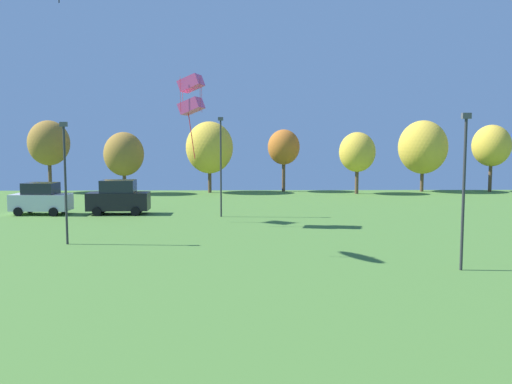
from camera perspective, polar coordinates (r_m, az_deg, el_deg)
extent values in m
cube|color=#E54C93|center=(34.11, -6.85, 11.28)|extent=(1.70, 1.59, 1.10)
cube|color=#E54C93|center=(33.99, -6.82, 8.96)|extent=(1.70, 1.59, 1.10)
cylinder|color=red|center=(33.51, -7.98, 10.18)|extent=(0.02, 0.02, 2.08)
cylinder|color=red|center=(33.39, -5.90, 10.22)|extent=(0.02, 0.02, 2.08)
cylinder|color=red|center=(34.70, -7.73, 10.02)|extent=(0.02, 0.02, 2.08)
cylinder|color=red|center=(34.58, -5.74, 10.06)|extent=(0.02, 0.02, 2.08)
cylinder|color=red|center=(33.92, -6.79, 5.86)|extent=(0.44, 0.16, 2.78)
cube|color=silver|center=(42.19, -21.68, -0.99)|extent=(4.21, 2.08, 1.18)
cube|color=#1E232D|center=(42.09, -21.72, 0.36)|extent=(2.36, 1.82, 0.83)
cylinder|color=black|center=(40.91, -20.54, -1.98)|extent=(0.65, 0.26, 0.64)
cylinder|color=black|center=(42.59, -19.58, -1.67)|extent=(0.65, 0.26, 0.64)
cylinder|color=black|center=(41.97, -23.75, -1.91)|extent=(0.65, 0.26, 0.64)
cylinder|color=black|center=(43.61, -22.69, -1.61)|extent=(0.65, 0.26, 0.64)
cube|color=black|center=(40.62, -14.27, -0.94)|extent=(4.43, 1.91, 1.28)
cube|color=#1E232D|center=(40.51, -14.30, 0.59)|extent=(2.46, 1.72, 0.90)
cylinder|color=black|center=(39.56, -12.58, -2.00)|extent=(0.65, 0.24, 0.64)
cylinder|color=black|center=(41.32, -12.15, -1.68)|extent=(0.65, 0.24, 0.64)
cylinder|color=black|center=(40.12, -16.41, -1.99)|extent=(0.65, 0.24, 0.64)
cylinder|color=black|center=(41.86, -15.82, -1.68)|extent=(0.65, 0.24, 0.64)
cylinder|color=#2D2D33|center=(23.68, 21.00, -0.34)|extent=(0.12, 0.12, 6.22)
cube|color=#4C4C51|center=(23.60, 21.27, 7.49)|extent=(0.36, 0.20, 0.24)
cylinder|color=#2D2D33|center=(29.40, -19.41, 0.60)|extent=(0.12, 0.12, 6.05)
cube|color=#4C4C51|center=(29.33, -19.60, 6.74)|extent=(0.36, 0.20, 0.24)
cylinder|color=#2D2D33|center=(37.96, -3.72, 2.43)|extent=(0.12, 0.12, 6.74)
cube|color=#4C4C51|center=(37.94, -3.75, 7.70)|extent=(0.36, 0.20, 0.24)
cylinder|color=brown|center=(59.81, -20.87, 1.64)|extent=(0.36, 0.36, 3.55)
ellipsoid|color=olive|center=(59.70, -20.97, 4.84)|extent=(4.20, 4.20, 4.61)
cylinder|color=brown|center=(56.08, -13.68, 1.09)|extent=(0.36, 0.36, 2.53)
ellipsoid|color=olive|center=(55.95, -13.74, 3.91)|extent=(3.99, 3.99, 4.39)
cylinder|color=brown|center=(56.08, -4.89, 1.38)|extent=(0.36, 0.36, 2.84)
ellipsoid|color=gold|center=(55.94, -4.92, 4.69)|extent=(4.84, 4.84, 5.32)
cylinder|color=brown|center=(57.18, 2.92, 1.77)|extent=(0.36, 0.36, 3.43)
ellipsoid|color=#BC6623|center=(57.07, 2.94, 4.75)|extent=(3.35, 3.35, 3.69)
cylinder|color=brown|center=(55.65, 10.56, 1.28)|extent=(0.36, 0.36, 2.85)
ellipsoid|color=gold|center=(55.52, 10.61, 4.15)|extent=(3.64, 3.64, 4.01)
cylinder|color=brown|center=(59.66, 17.07, 1.37)|extent=(0.36, 0.36, 2.77)
ellipsoid|color=gold|center=(59.54, 17.16, 4.53)|extent=(5.08, 5.08, 5.59)
cylinder|color=brown|center=(62.10, 23.43, 1.58)|extent=(0.36, 0.36, 3.36)
ellipsoid|color=gold|center=(62.00, 23.54, 4.50)|extent=(3.95, 3.95, 4.35)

